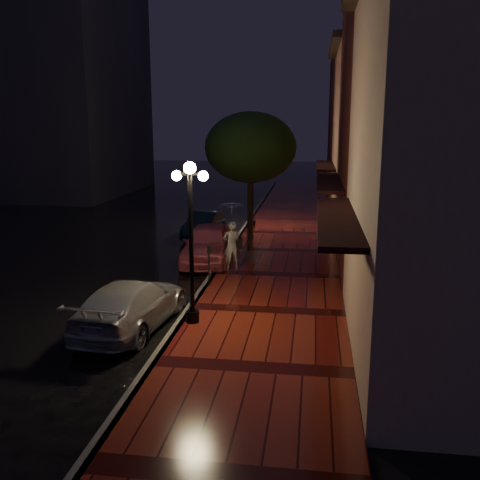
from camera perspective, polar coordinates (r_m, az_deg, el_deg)
The scene contains 15 objects.
ground at distance 19.47m, azimuth -2.78°, elevation -3.81°, with size 120.00×120.00×0.00m, color black.
sidewalk at distance 19.17m, azimuth 3.86°, elevation -3.85°, with size 4.50×60.00×0.15m, color #470F0C.
curb at distance 19.45m, azimuth -2.78°, elevation -3.60°, with size 0.25×60.00×0.15m, color #595451.
storefront_near at distance 12.91m, azimuth 23.74°, elevation 6.14°, with size 5.00×8.00×8.50m, color gray.
storefront_mid at distance 20.67m, azimuth 18.06°, elevation 11.99°, with size 5.00×8.00×11.00m, color #511914.
storefront_far at distance 28.60m, azimuth 15.17°, elevation 10.09°, with size 5.00×8.00×9.00m, color #8C5951.
storefront_extra at distance 38.53m, azimuth 13.39°, elevation 11.40°, with size 5.00×12.00×10.00m, color #511914.
streetlamp_near at distance 14.02m, azimuth -5.25°, elevation 0.72°, with size 0.96×0.36×4.31m.
streetlamp_far at distance 27.70m, azimuth 1.34°, elevation 6.51°, with size 0.96×0.36×4.31m.
street_tree at distance 24.56m, azimuth 1.15°, elevation 9.61°, with size 4.16×4.16×5.80m.
pink_car at distance 21.19m, azimuth -3.45°, elevation -0.35°, with size 1.80×4.49×1.53m, color #CA5361.
navy_car at distance 26.02m, azimuth -3.85°, elevation 1.67°, with size 1.29×3.69×1.22m, color black.
silver_car at distance 14.73m, azimuth -11.53°, elevation -6.74°, with size 1.85×4.54×1.32m, color #929299.
woman_with_umbrella at distance 19.28m, azimuth -0.88°, elevation 1.60°, with size 1.05×1.07×2.53m.
parking_meter at distance 17.63m, azimuth -3.32°, elevation -2.36°, with size 0.15×0.13×1.31m.
Camera 1 is at (3.50, -18.37, 5.41)m, focal length 40.00 mm.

